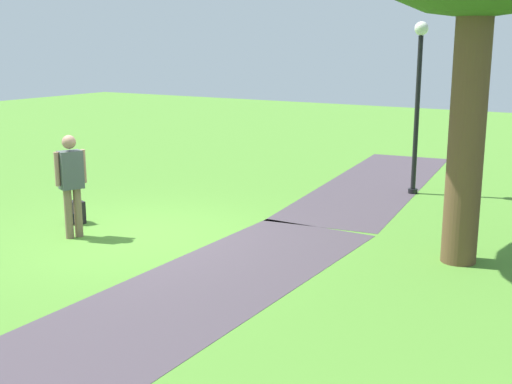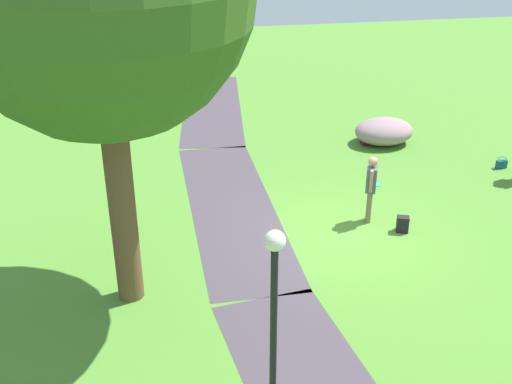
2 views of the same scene
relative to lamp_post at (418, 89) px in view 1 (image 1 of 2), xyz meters
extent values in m
plane|color=#4E852E|center=(5.51, -2.83, -2.20)|extent=(48.00, 48.00, 0.00)
cube|color=#443B43|center=(-0.52, -1.04, -2.19)|extent=(8.20, 3.08, 0.01)
cube|color=#443B43|center=(7.44, -0.54, -2.19)|extent=(8.00, 2.09, 0.01)
cylinder|color=brown|center=(4.03, 2.03, -0.09)|extent=(0.51, 0.51, 4.22)
cylinder|color=black|center=(0.00, 0.00, -2.15)|extent=(0.20, 0.20, 0.10)
cylinder|color=black|center=(0.00, 0.00, -0.56)|extent=(0.10, 0.10, 3.28)
sphere|color=white|center=(0.00, 0.00, 1.22)|extent=(0.28, 0.28, 0.28)
cylinder|color=#7C624C|center=(6.02, -3.68, -1.78)|extent=(0.13, 0.13, 0.83)
cylinder|color=#7C624C|center=(6.16, -3.74, -1.78)|extent=(0.13, 0.13, 0.83)
cube|color=#454E4D|center=(6.09, -3.71, -1.06)|extent=(0.42, 0.36, 0.62)
cylinder|color=#9E745E|center=(5.89, -3.63, -1.03)|extent=(0.08, 0.08, 0.55)
cylinder|color=#9E745E|center=(6.29, -3.79, -1.03)|extent=(0.08, 0.08, 0.55)
sphere|color=#9E745E|center=(6.09, -3.71, -0.61)|extent=(0.22, 0.22, 0.22)
cube|color=black|center=(5.43, -4.32, -2.00)|extent=(0.28, 0.33, 0.40)
cube|color=black|center=(5.55, -4.37, -2.08)|extent=(0.12, 0.20, 0.18)
camera|label=1|loc=(13.46, 4.31, 0.94)|focal=46.36mm
camera|label=2|loc=(-6.50, 1.47, 5.21)|focal=43.52mm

